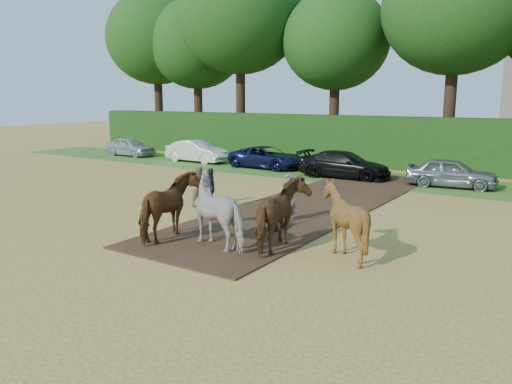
{
  "coord_description": "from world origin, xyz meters",
  "views": [
    {
      "loc": [
        10.09,
        -10.18,
        4.13
      ],
      "look_at": [
        2.21,
        1.69,
        1.4
      ],
      "focal_mm": 35.0,
      "sensor_mm": 36.0,
      "label": 1
    }
  ],
  "objects": [
    {
      "name": "spectator_near",
      "position": [
        -2.01,
        4.18,
        0.77
      ],
      "size": [
        0.72,
        0.85,
        1.54
      ],
      "primitive_type": "imported",
      "rotation": [
        0.0,
        0.0,
        1.36
      ],
      "color": "#9D947B",
      "rests_on": "ground"
    },
    {
      "name": "spectator_far",
      "position": [
        -1.34,
        3.98,
        0.78
      ],
      "size": [
        0.75,
        0.98,
        1.55
      ],
      "primitive_type": "imported",
      "rotation": [
        0.0,
        0.0,
        2.04
      ],
      "color": "#22242D",
      "rests_on": "ground"
    },
    {
      "name": "treeline",
      "position": [
        -1.69,
        21.69,
        8.97
      ],
      "size": [
        48.7,
        10.6,
        14.21
      ],
      "color": "#382616",
      "rests_on": "ground"
    },
    {
      "name": "ground",
      "position": [
        0.0,
        0.0,
        0.0
      ],
      "size": [
        120.0,
        120.0,
        0.0
      ],
      "primitive_type": "plane",
      "color": "gold",
      "rests_on": "ground"
    },
    {
      "name": "grass_verge",
      "position": [
        0.0,
        14.0,
        0.01
      ],
      "size": [
        50.0,
        5.0,
        0.03
      ],
      "primitive_type": "cube",
      "color": "#38601E",
      "rests_on": "ground"
    },
    {
      "name": "parked_cars",
      "position": [
        1.54,
        13.94,
        0.69
      ],
      "size": [
        36.82,
        3.13,
        1.47
      ],
      "color": "silver",
      "rests_on": "ground"
    },
    {
      "name": "hedgerow",
      "position": [
        0.0,
        18.5,
        1.5
      ],
      "size": [
        46.0,
        1.6,
        3.0
      ],
      "primitive_type": "cube",
      "color": "#14380F",
      "rests_on": "ground"
    },
    {
      "name": "plough_team",
      "position": [
        2.64,
        0.95,
        0.97
      ],
      "size": [
        6.52,
        5.25,
        1.95
      ],
      "color": "brown",
      "rests_on": "ground"
    },
    {
      "name": "earth_strip",
      "position": [
        1.5,
        7.0,
        0.03
      ],
      "size": [
        4.5,
        17.0,
        0.05
      ],
      "primitive_type": "cube",
      "color": "#472D1C",
      "rests_on": "ground"
    }
  ]
}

